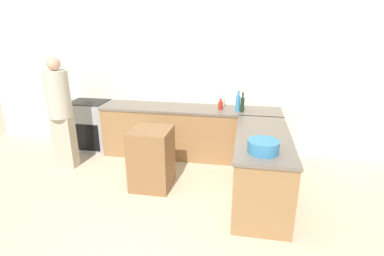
{
  "coord_description": "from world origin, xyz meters",
  "views": [
    {
      "loc": [
        0.93,
        -2.65,
        2.2
      ],
      "look_at": [
        0.25,
        1.0,
        0.93
      ],
      "focal_mm": 28.0,
      "sensor_mm": 36.0,
      "label": 1
    }
  ],
  "objects_px": {
    "person_by_range": "(60,110)",
    "mixing_bowl": "(263,147)",
    "water_bottle_blue": "(238,102)",
    "vinegar_bottle_clear": "(223,102)",
    "hot_sauce_bottle": "(220,105)",
    "island_table": "(152,158)",
    "range_oven": "(91,125)",
    "dish_soap_bottle": "(238,104)",
    "wine_bottle_dark": "(242,104)"
  },
  "relations": [
    {
      "from": "wine_bottle_dark",
      "to": "person_by_range",
      "type": "relative_size",
      "value": 0.18
    },
    {
      "from": "dish_soap_bottle",
      "to": "range_oven",
      "type": "bearing_deg",
      "value": 177.71
    },
    {
      "from": "mixing_bowl",
      "to": "dish_soap_bottle",
      "type": "bearing_deg",
      "value": 101.78
    },
    {
      "from": "water_bottle_blue",
      "to": "person_by_range",
      "type": "xyz_separation_m",
      "value": [
        -2.71,
        -0.83,
        -0.05
      ]
    },
    {
      "from": "dish_soap_bottle",
      "to": "vinegar_bottle_clear",
      "type": "bearing_deg",
      "value": 142.21
    },
    {
      "from": "island_table",
      "to": "person_by_range",
      "type": "xyz_separation_m",
      "value": [
        -1.57,
        0.36,
        0.53
      ]
    },
    {
      "from": "water_bottle_blue",
      "to": "vinegar_bottle_clear",
      "type": "distance_m",
      "value": 0.27
    },
    {
      "from": "island_table",
      "to": "dish_soap_bottle",
      "type": "xyz_separation_m",
      "value": [
        1.13,
        1.06,
        0.57
      ]
    },
    {
      "from": "range_oven",
      "to": "mixing_bowl",
      "type": "height_order",
      "value": "mixing_bowl"
    },
    {
      "from": "range_oven",
      "to": "hot_sauce_bottle",
      "type": "xyz_separation_m",
      "value": [
        2.41,
        -0.06,
        0.51
      ]
    },
    {
      "from": "wine_bottle_dark",
      "to": "water_bottle_blue",
      "type": "distance_m",
      "value": 0.18
    },
    {
      "from": "range_oven",
      "to": "mixing_bowl",
      "type": "relative_size",
      "value": 2.6
    },
    {
      "from": "person_by_range",
      "to": "island_table",
      "type": "bearing_deg",
      "value": -13.0
    },
    {
      "from": "person_by_range",
      "to": "vinegar_bottle_clear",
      "type": "bearing_deg",
      "value": 20.31
    },
    {
      "from": "range_oven",
      "to": "person_by_range",
      "type": "xyz_separation_m",
      "value": [
        -0.01,
        -0.81,
        0.51
      ]
    },
    {
      "from": "mixing_bowl",
      "to": "water_bottle_blue",
      "type": "bearing_deg",
      "value": 100.85
    },
    {
      "from": "mixing_bowl",
      "to": "hot_sauce_bottle",
      "type": "xyz_separation_m",
      "value": [
        -0.62,
        1.69,
        0.0
      ]
    },
    {
      "from": "island_table",
      "to": "water_bottle_blue",
      "type": "height_order",
      "value": "water_bottle_blue"
    },
    {
      "from": "dish_soap_bottle",
      "to": "water_bottle_blue",
      "type": "xyz_separation_m",
      "value": [
        0.0,
        0.13,
        0.0
      ]
    },
    {
      "from": "dish_soap_bottle",
      "to": "person_by_range",
      "type": "xyz_separation_m",
      "value": [
        -2.71,
        -0.7,
        -0.04
      ]
    },
    {
      "from": "range_oven",
      "to": "dish_soap_bottle",
      "type": "relative_size",
      "value": 2.98
    },
    {
      "from": "hot_sauce_bottle",
      "to": "mixing_bowl",
      "type": "bearing_deg",
      "value": -69.7
    },
    {
      "from": "dish_soap_bottle",
      "to": "wine_bottle_dark",
      "type": "distance_m",
      "value": 0.08
    },
    {
      "from": "person_by_range",
      "to": "mixing_bowl",
      "type": "bearing_deg",
      "value": -17.06
    },
    {
      "from": "range_oven",
      "to": "vinegar_bottle_clear",
      "type": "xyz_separation_m",
      "value": [
        2.43,
        0.1,
        0.54
      ]
    },
    {
      "from": "vinegar_bottle_clear",
      "to": "water_bottle_blue",
      "type": "bearing_deg",
      "value": -14.99
    },
    {
      "from": "island_table",
      "to": "dish_soap_bottle",
      "type": "bearing_deg",
      "value": 43.22
    },
    {
      "from": "range_oven",
      "to": "mixing_bowl",
      "type": "distance_m",
      "value": 3.54
    },
    {
      "from": "range_oven",
      "to": "person_by_range",
      "type": "relative_size",
      "value": 0.51
    },
    {
      "from": "mixing_bowl",
      "to": "wine_bottle_dark",
      "type": "relative_size",
      "value": 1.08
    },
    {
      "from": "water_bottle_blue",
      "to": "hot_sauce_bottle",
      "type": "distance_m",
      "value": 0.3
    },
    {
      "from": "island_table",
      "to": "dish_soap_bottle",
      "type": "distance_m",
      "value": 1.66
    },
    {
      "from": "island_table",
      "to": "vinegar_bottle_clear",
      "type": "relative_size",
      "value": 3.43
    },
    {
      "from": "island_table",
      "to": "hot_sauce_bottle",
      "type": "relative_size",
      "value": 4.65
    },
    {
      "from": "person_by_range",
      "to": "dish_soap_bottle",
      "type": "bearing_deg",
      "value": 14.53
    },
    {
      "from": "range_oven",
      "to": "person_by_range",
      "type": "distance_m",
      "value": 0.96
    },
    {
      "from": "island_table",
      "to": "dish_soap_bottle",
      "type": "relative_size",
      "value": 2.88
    },
    {
      "from": "hot_sauce_bottle",
      "to": "vinegar_bottle_clear",
      "type": "xyz_separation_m",
      "value": [
        0.02,
        0.15,
        0.03
      ]
    },
    {
      "from": "water_bottle_blue",
      "to": "vinegar_bottle_clear",
      "type": "relative_size",
      "value": 1.21
    },
    {
      "from": "mixing_bowl",
      "to": "person_by_range",
      "type": "distance_m",
      "value": 3.19
    },
    {
      "from": "range_oven",
      "to": "island_table",
      "type": "xyz_separation_m",
      "value": [
        1.56,
        -1.17,
        -0.01
      ]
    },
    {
      "from": "dish_soap_bottle",
      "to": "vinegar_bottle_clear",
      "type": "height_order",
      "value": "dish_soap_bottle"
    },
    {
      "from": "water_bottle_blue",
      "to": "hot_sauce_bottle",
      "type": "height_order",
      "value": "water_bottle_blue"
    },
    {
      "from": "island_table",
      "to": "person_by_range",
      "type": "relative_size",
      "value": 0.49
    },
    {
      "from": "wine_bottle_dark",
      "to": "vinegar_bottle_clear",
      "type": "distance_m",
      "value": 0.41
    },
    {
      "from": "mixing_bowl",
      "to": "vinegar_bottle_clear",
      "type": "bearing_deg",
      "value": 108.16
    },
    {
      "from": "water_bottle_blue",
      "to": "person_by_range",
      "type": "distance_m",
      "value": 2.83
    },
    {
      "from": "hot_sauce_bottle",
      "to": "water_bottle_blue",
      "type": "bearing_deg",
      "value": 16.03
    },
    {
      "from": "range_oven",
      "to": "dish_soap_bottle",
      "type": "height_order",
      "value": "dish_soap_bottle"
    },
    {
      "from": "wine_bottle_dark",
      "to": "range_oven",
      "type": "bearing_deg",
      "value": 177.13
    }
  ]
}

